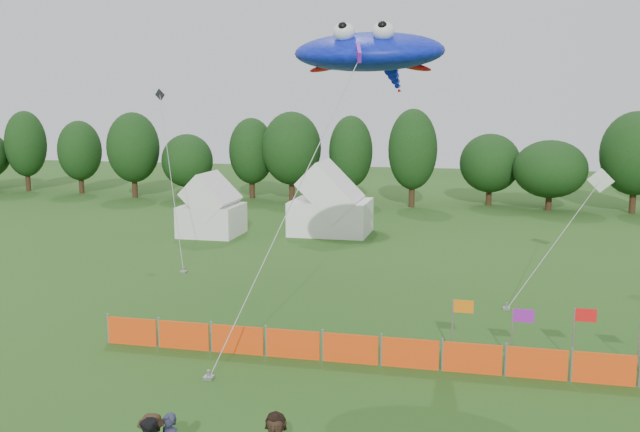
% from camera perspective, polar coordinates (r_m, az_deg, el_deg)
% --- Properties ---
extents(treeline, '(104.57, 8.78, 8.36)m').
position_cam_1_polar(treeline, '(60.31, 9.97, 4.71)').
color(treeline, '#382314').
rests_on(treeline, ground).
extents(tent_left, '(3.73, 3.73, 3.29)m').
position_cam_1_polar(tent_left, '(47.23, -8.67, 0.47)').
color(tent_left, white).
rests_on(tent_left, ground).
extents(tent_right, '(5.18, 4.15, 3.66)m').
position_cam_1_polar(tent_right, '(47.20, 0.87, 0.80)').
color(tent_right, white).
rests_on(tent_right, ground).
extents(barrier_fence, '(21.90, 0.06, 1.00)m').
position_cam_1_polar(barrier_fence, '(24.03, 7.20, -10.86)').
color(barrier_fence, '#F7460D').
rests_on(barrier_fence, ground).
extents(flag_row, '(10.73, 0.39, 1.98)m').
position_cam_1_polar(flag_row, '(25.65, 22.33, -8.30)').
color(flag_row, gray).
rests_on(flag_row, ground).
extents(stingray_kite, '(7.02, 13.30, 11.45)m').
position_cam_1_polar(stingray_kite, '(26.75, 4.13, 12.87)').
color(stingray_kite, '#0F23DE').
rests_on(stingray_kite, ground).
extents(small_kite_white, '(5.25, 7.27, 5.49)m').
position_cam_1_polar(small_kite_white, '(35.86, 19.97, 0.39)').
color(small_kite_white, white).
rests_on(small_kite_white, ground).
extents(small_kite_dark, '(4.52, 6.58, 9.47)m').
position_cam_1_polar(small_kite_dark, '(40.42, -11.89, 3.43)').
color(small_kite_dark, black).
rests_on(small_kite_dark, ground).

